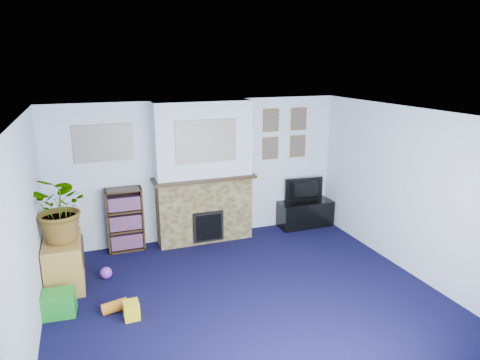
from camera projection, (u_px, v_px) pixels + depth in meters
name	position (u px, v px, depth m)	size (l,w,h in m)	color
floor	(247.00, 298.00, 5.63)	(5.00, 4.50, 0.01)	black
ceiling	(248.00, 115.00, 4.98)	(5.00, 4.50, 0.01)	white
wall_back	(200.00, 170.00, 7.34)	(5.00, 0.04, 2.40)	silver
wall_front	(354.00, 306.00, 3.27)	(5.00, 0.04, 2.40)	silver
wall_left	(26.00, 240.00, 4.47)	(0.04, 4.50, 2.40)	silver
wall_right	(410.00, 192.00, 6.14)	(0.04, 4.50, 2.40)	silver
chimney_breast	(204.00, 174.00, 7.16)	(1.72, 0.50, 2.40)	brown
collage_main	(206.00, 141.00, 6.81)	(1.00, 0.03, 0.68)	gray
collage_left	(103.00, 143.00, 6.66)	(0.90, 0.03, 0.58)	gray
portrait_tl	(271.00, 120.00, 7.54)	(0.30, 0.03, 0.40)	brown
portrait_tr	(299.00, 119.00, 7.72)	(0.30, 0.03, 0.40)	brown
portrait_bl	(270.00, 148.00, 7.68)	(0.30, 0.03, 0.40)	brown
portrait_br	(298.00, 146.00, 7.86)	(0.30, 0.03, 0.40)	brown
tv_stand	(305.00, 214.00, 8.05)	(1.01, 0.43, 0.48)	black
television	(305.00, 190.00, 7.94)	(0.75, 0.10, 0.43)	black
bookshelf	(125.00, 221.00, 6.96)	(0.58, 0.28, 1.05)	black
sideboard	(64.00, 262.00, 5.87)	(0.49, 0.88, 0.68)	#A47A34
potted_plant	(62.00, 208.00, 5.63)	(0.83, 0.72, 0.93)	#26661E
mantel_clock	(205.00, 173.00, 7.11)	(0.10, 0.06, 0.13)	gold
mantel_candle	(218.00, 171.00, 7.19)	(0.05, 0.05, 0.15)	#B2BFC6
mantel_teddy	(175.00, 176.00, 6.95)	(0.12, 0.12, 0.12)	gray
mantel_can	(243.00, 170.00, 7.34)	(0.06, 0.06, 0.12)	yellow
green_crate	(59.00, 304.00, 5.23)	(0.38, 0.30, 0.30)	#198C26
toy_ball	(106.00, 272.00, 6.12)	(0.17, 0.17, 0.17)	purple
toy_block	(131.00, 310.00, 5.16)	(0.18, 0.18, 0.22)	yellow
toy_tube	(115.00, 306.00, 5.31)	(0.15, 0.15, 0.31)	orange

